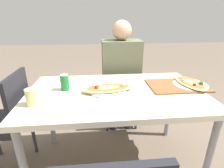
% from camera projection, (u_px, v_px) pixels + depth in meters
% --- Properties ---
extents(ground_plane, '(14.00, 14.00, 0.00)m').
position_uv_depth(ground_plane, '(115.00, 162.00, 1.62)').
color(ground_plane, '#6B5B4C').
extents(dining_table, '(1.35, 0.81, 0.72)m').
position_uv_depth(dining_table, '(116.00, 99.00, 1.37)').
color(dining_table, beige).
rests_on(dining_table, ground_plane).
extents(chair_far_seated, '(0.40, 0.40, 0.87)m').
position_uv_depth(chair_far_seated, '(120.00, 83.00, 2.11)').
color(chair_far_seated, black).
rests_on(chair_far_seated, ground_plane).
extents(chair_side_left, '(0.40, 0.40, 0.87)m').
position_uv_depth(chair_side_left, '(7.00, 118.00, 1.39)').
color(chair_side_left, black).
rests_on(chair_side_left, ground_plane).
extents(person_seated, '(0.42, 0.28, 1.23)m').
position_uv_depth(person_seated, '(121.00, 68.00, 1.93)').
color(person_seated, '#2D2D38').
rests_on(person_seated, ground_plane).
extents(pizza_main, '(0.42, 0.29, 0.05)m').
position_uv_depth(pizza_main, '(108.00, 89.00, 1.35)').
color(pizza_main, white).
rests_on(pizza_main, dining_table).
extents(soda_can, '(0.07, 0.07, 0.12)m').
position_uv_depth(soda_can, '(65.00, 82.00, 1.35)').
color(soda_can, '#197233').
rests_on(soda_can, dining_table).
extents(drink_glass, '(0.08, 0.08, 0.11)m').
position_uv_depth(drink_glass, '(32.00, 97.00, 1.12)').
color(drink_glass, '#E0DB7F').
rests_on(drink_glass, dining_table).
extents(serving_tray, '(0.46, 0.31, 0.01)m').
position_uv_depth(serving_tray, '(177.00, 86.00, 1.44)').
color(serving_tray, brown).
rests_on(serving_tray, dining_table).
extents(pizza_second, '(0.28, 0.37, 0.06)m').
position_uv_depth(pizza_second, '(190.00, 84.00, 1.45)').
color(pizza_second, white).
rests_on(pizza_second, dining_table).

